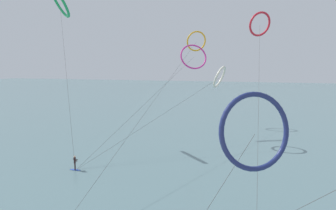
% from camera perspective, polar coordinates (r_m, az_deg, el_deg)
% --- Properties ---
extents(sea_water, '(400.00, 200.00, 0.08)m').
position_cam_1_polar(sea_water, '(110.76, 12.71, 1.49)').
color(sea_water, slate).
rests_on(sea_water, ground).
extents(surfer_cobalt, '(1.40, 0.70, 1.70)m').
position_cam_1_polar(surfer_cobalt, '(35.64, -17.81, -10.93)').
color(surfer_cobalt, '#2647B7').
rests_on(surfer_cobalt, ground).
extents(kite_navy, '(6.92, 4.65, 10.58)m').
position_cam_1_polar(kite_navy, '(17.84, 16.71, -5.02)').
color(kite_navy, navy).
rests_on(kite_navy, ground).
extents(kite_emerald, '(12.21, 14.29, 23.81)m').
position_cam_1_polar(kite_emerald, '(49.47, -20.48, 18.40)').
color(kite_emerald, '#199351').
rests_on(kite_emerald, ground).
extents(kite_crimson, '(4.31, 44.65, 21.07)m').
position_cam_1_polar(kite_crimson, '(53.83, 17.59, 14.88)').
color(kite_crimson, red).
rests_on(kite_crimson, ground).
extents(kite_magenta, '(11.73, 24.18, 15.64)m').
position_cam_1_polar(kite_magenta, '(50.75, 5.00, 9.41)').
color(kite_magenta, '#CC288E').
rests_on(kite_magenta, ground).
extents(kite_ivory, '(15.42, 18.93, 11.99)m').
position_cam_1_polar(kite_ivory, '(44.95, 10.04, 5.44)').
color(kite_ivory, silver).
rests_on(kite_ivory, ground).
extents(kite_amber, '(4.17, 48.45, 18.81)m').
position_cam_1_polar(kite_amber, '(59.95, 5.56, 12.33)').
color(kite_amber, orange).
rests_on(kite_amber, ground).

